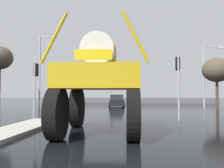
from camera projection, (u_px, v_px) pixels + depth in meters
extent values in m
plane|color=black|center=(121.00, 111.00, 22.02)|extent=(120.00, 120.00, 0.00)
cube|color=#B2AFA8|center=(9.00, 132.00, 9.91)|extent=(1.72, 9.05, 0.15)
cylinder|color=black|center=(77.00, 108.00, 12.00)|extent=(0.52, 1.92, 1.91)
cylinder|color=black|center=(131.00, 108.00, 11.83)|extent=(0.52, 1.92, 1.91)
cylinder|color=black|center=(57.00, 114.00, 8.51)|extent=(0.52, 1.92, 1.91)
cylinder|color=black|center=(133.00, 114.00, 8.34)|extent=(0.52, 1.92, 1.91)
cube|color=gold|center=(100.00, 79.00, 10.22)|extent=(3.35, 4.29, 0.90)
cube|color=#A98611|center=(101.00, 58.00, 10.69)|extent=(1.33, 1.46, 1.00)
cylinder|color=silver|center=(98.00, 51.00, 9.65)|extent=(1.34, 1.40, 1.30)
cylinder|color=gold|center=(54.00, 38.00, 8.48)|extent=(1.01, 0.15, 1.84)
cylinder|color=gold|center=(135.00, 37.00, 8.30)|extent=(1.00, 0.15, 1.85)
cube|color=yellow|center=(93.00, 55.00, 8.12)|extent=(1.30, 0.08, 0.36)
cube|color=black|center=(116.00, 102.00, 29.69)|extent=(2.06, 4.24, 0.70)
cube|color=#23282D|center=(116.00, 97.00, 29.57)|extent=(1.74, 2.23, 0.64)
cylinder|color=black|center=(110.00, 104.00, 31.03)|extent=(0.23, 0.61, 0.60)
cylinder|color=black|center=(123.00, 104.00, 31.03)|extent=(0.23, 0.61, 0.60)
cylinder|color=black|center=(110.00, 105.00, 28.33)|extent=(0.23, 0.61, 0.60)
cylinder|color=black|center=(124.00, 105.00, 28.33)|extent=(0.23, 0.61, 0.60)
cylinder|color=#A8AAAF|center=(34.00, 90.00, 15.32)|extent=(0.11, 0.11, 3.74)
cube|color=black|center=(36.00, 70.00, 15.59)|extent=(0.24, 0.32, 0.84)
sphere|color=red|center=(37.00, 66.00, 15.79)|extent=(0.17, 0.17, 0.17)
sphere|color=#3C2403|center=(37.00, 70.00, 15.78)|extent=(0.17, 0.17, 0.17)
sphere|color=black|center=(37.00, 74.00, 15.77)|extent=(0.17, 0.17, 0.17)
cylinder|color=#A8AAAF|center=(179.00, 88.00, 14.51)|extent=(0.11, 0.11, 4.06)
cube|color=black|center=(178.00, 64.00, 14.78)|extent=(0.24, 0.32, 0.84)
sphere|color=red|center=(177.00, 60.00, 14.98)|extent=(0.17, 0.17, 0.17)
sphere|color=#3C2403|center=(177.00, 64.00, 14.97)|extent=(0.17, 0.17, 0.17)
sphere|color=black|center=(177.00, 68.00, 14.96)|extent=(0.17, 0.17, 0.17)
cylinder|color=#A8AAAF|center=(111.00, 93.00, 34.36)|extent=(0.11, 0.11, 3.39)
cube|color=black|center=(111.00, 85.00, 34.62)|extent=(0.24, 0.32, 0.84)
sphere|color=red|center=(111.00, 83.00, 34.82)|extent=(0.17, 0.17, 0.17)
sphere|color=#3C2403|center=(111.00, 85.00, 34.81)|extent=(0.17, 0.17, 0.17)
sphere|color=black|center=(111.00, 87.00, 34.80)|extent=(0.17, 0.17, 0.17)
cylinder|color=#A8AAAF|center=(40.00, 72.00, 26.05)|extent=(0.18, 0.18, 8.01)
cylinder|color=#A8AAAF|center=(47.00, 37.00, 26.12)|extent=(1.65, 0.10, 0.10)
cube|color=silver|center=(54.00, 38.00, 26.05)|extent=(0.50, 0.24, 0.16)
cylinder|color=#A8AAAF|center=(204.00, 77.00, 26.27)|extent=(0.18, 0.18, 7.01)
cylinder|color=#A8AAAF|center=(212.00, 47.00, 26.32)|extent=(1.89, 0.10, 0.10)
cube|color=silver|center=(221.00, 47.00, 26.23)|extent=(0.50, 0.24, 0.16)
cylinder|color=#473828|center=(217.00, 95.00, 24.30)|extent=(0.28, 0.28, 3.05)
ellipsoid|color=brown|center=(217.00, 70.00, 24.40)|extent=(2.92, 2.92, 2.48)
cube|color=#59595B|center=(127.00, 100.00, 40.14)|extent=(29.61, 0.24, 0.90)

